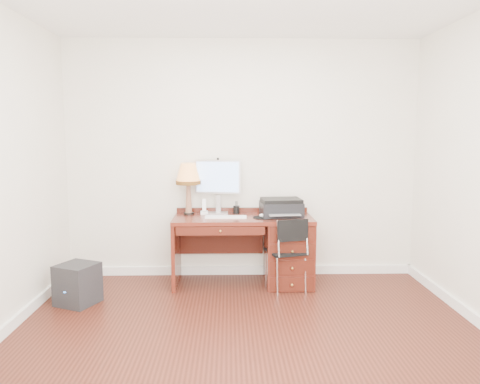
{
  "coord_description": "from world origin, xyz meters",
  "views": [
    {
      "loc": [
        -0.15,
        -3.61,
        1.65
      ],
      "look_at": [
        -0.04,
        1.2,
        1.05
      ],
      "focal_mm": 35.0,
      "sensor_mm": 36.0,
      "label": 1
    }
  ],
  "objects_px": {
    "desk": "(272,247)",
    "chair": "(286,247)",
    "phone": "(204,210)",
    "equipment_box": "(78,284)",
    "printer": "(281,207)",
    "monitor": "(217,180)",
    "leg_lamp": "(188,177)"
  },
  "relations": [
    {
      "from": "phone",
      "to": "chair",
      "type": "distance_m",
      "value": 1.03
    },
    {
      "from": "phone",
      "to": "printer",
      "type": "bearing_deg",
      "value": -12.61
    },
    {
      "from": "desk",
      "to": "chair",
      "type": "height_order",
      "value": "chair"
    },
    {
      "from": "printer",
      "to": "leg_lamp",
      "type": "xyz_separation_m",
      "value": [
        -1.02,
        0.14,
        0.32
      ]
    },
    {
      "from": "monitor",
      "to": "desk",
      "type": "bearing_deg",
      "value": -7.22
    },
    {
      "from": "desk",
      "to": "monitor",
      "type": "relative_size",
      "value": 2.48
    },
    {
      "from": "chair",
      "to": "monitor",
      "type": "bearing_deg",
      "value": 130.23
    },
    {
      "from": "phone",
      "to": "chair",
      "type": "xyz_separation_m",
      "value": [
        0.88,
        -0.44,
        -0.33
      ]
    },
    {
      "from": "chair",
      "to": "equipment_box",
      "type": "bearing_deg",
      "value": 172.62
    },
    {
      "from": "leg_lamp",
      "to": "equipment_box",
      "type": "bearing_deg",
      "value": -144.13
    },
    {
      "from": "printer",
      "to": "leg_lamp",
      "type": "relative_size",
      "value": 0.82
    },
    {
      "from": "leg_lamp",
      "to": "chair",
      "type": "xyz_separation_m",
      "value": [
        1.05,
        -0.43,
        -0.69
      ]
    },
    {
      "from": "phone",
      "to": "leg_lamp",
      "type": "bearing_deg",
      "value": 178.48
    },
    {
      "from": "printer",
      "to": "equipment_box",
      "type": "bearing_deg",
      "value": -168.63
    },
    {
      "from": "equipment_box",
      "to": "chair",
      "type": "bearing_deg",
      "value": 33.2
    },
    {
      "from": "leg_lamp",
      "to": "phone",
      "type": "relative_size",
      "value": 3.32
    },
    {
      "from": "desk",
      "to": "phone",
      "type": "bearing_deg",
      "value": 167.88
    },
    {
      "from": "printer",
      "to": "chair",
      "type": "height_order",
      "value": "printer"
    },
    {
      "from": "leg_lamp",
      "to": "equipment_box",
      "type": "height_order",
      "value": "leg_lamp"
    },
    {
      "from": "desk",
      "to": "equipment_box",
      "type": "distance_m",
      "value": 2.04
    },
    {
      "from": "monitor",
      "to": "printer",
      "type": "xyz_separation_m",
      "value": [
        0.7,
        -0.2,
        -0.29
      ]
    },
    {
      "from": "printer",
      "to": "phone",
      "type": "xyz_separation_m",
      "value": [
        -0.85,
        0.15,
        -0.05
      ]
    },
    {
      "from": "desk",
      "to": "chair",
      "type": "relative_size",
      "value": 1.91
    },
    {
      "from": "monitor",
      "to": "leg_lamp",
      "type": "bearing_deg",
      "value": -157.6
    },
    {
      "from": "printer",
      "to": "chair",
      "type": "xyz_separation_m",
      "value": [
        0.03,
        -0.29,
        -0.37
      ]
    },
    {
      "from": "desk",
      "to": "printer",
      "type": "height_order",
      "value": "printer"
    },
    {
      "from": "desk",
      "to": "monitor",
      "type": "bearing_deg",
      "value": 160.44
    },
    {
      "from": "desk",
      "to": "equipment_box",
      "type": "height_order",
      "value": "desk"
    },
    {
      "from": "monitor",
      "to": "phone",
      "type": "height_order",
      "value": "monitor"
    },
    {
      "from": "desk",
      "to": "chair",
      "type": "bearing_deg",
      "value": -65.66
    },
    {
      "from": "printer",
      "to": "monitor",
      "type": "bearing_deg",
      "value": 159.18
    },
    {
      "from": "monitor",
      "to": "printer",
      "type": "distance_m",
      "value": 0.78
    }
  ]
}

